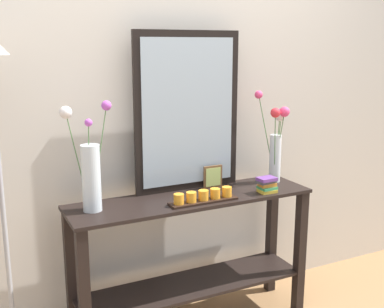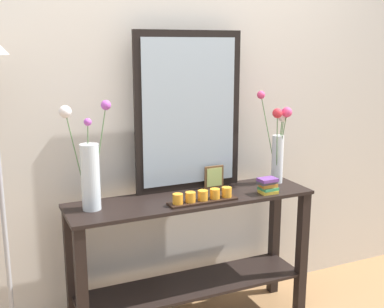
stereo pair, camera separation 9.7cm
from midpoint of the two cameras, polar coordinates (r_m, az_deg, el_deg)
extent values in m
cube|color=beige|center=(2.88, -1.56, 6.90)|extent=(6.40, 0.08, 2.70)
cube|color=black|center=(2.72, 1.02, -5.35)|extent=(1.42, 0.38, 0.02)
cube|color=black|center=(2.93, 0.98, -15.29)|extent=(1.36, 0.34, 0.02)
cube|color=black|center=(2.56, -11.82, -16.79)|extent=(0.06, 0.06, 0.79)
cube|color=black|center=(3.09, 13.81, -11.54)|extent=(0.06, 0.06, 0.79)
cube|color=black|center=(2.82, -13.20, -13.92)|extent=(0.06, 0.06, 0.79)
cube|color=black|center=(3.31, 10.59, -9.69)|extent=(0.06, 0.06, 0.79)
cube|color=black|center=(2.78, 0.60, 5.00)|extent=(0.65, 0.03, 0.92)
cube|color=#9EADB7|center=(2.76, 0.72, 4.97)|extent=(0.57, 0.00, 0.84)
cylinder|color=silver|center=(2.52, -10.92, -2.73)|extent=(0.10, 0.10, 0.35)
cylinder|color=#4C753D|center=(2.52, -9.97, -0.22)|extent=(0.11, 0.03, 0.52)
sphere|color=#B24CB7|center=(2.50, -9.13, 5.77)|extent=(0.05, 0.05, 0.05)
cylinder|color=#4C753D|center=(2.51, -11.17, -1.24)|extent=(0.02, 0.01, 0.44)
sphere|color=#B24CB7|center=(2.46, -11.21, 3.75)|extent=(0.04, 0.04, 0.04)
cylinder|color=#4C753D|center=(2.50, -12.43, -0.73)|extent=(0.09, 0.06, 0.50)
sphere|color=silver|center=(2.47, -13.78, 4.91)|extent=(0.06, 0.06, 0.06)
cylinder|color=silver|center=(3.02, 11.03, -0.61)|extent=(0.07, 0.07, 0.30)
cylinder|color=#4C753D|center=(3.00, 11.37, 0.80)|extent=(0.04, 0.01, 0.41)
sphere|color=#B24CB7|center=(2.98, 11.84, 4.73)|extent=(0.06, 0.06, 0.06)
cylinder|color=#4C753D|center=(3.00, 10.07, 1.91)|extent=(0.09, 0.08, 0.53)
sphere|color=#EA4275|center=(2.97, 9.15, 6.96)|extent=(0.05, 0.05, 0.05)
cylinder|color=#4C753D|center=(3.00, 11.24, 0.63)|extent=(0.02, 0.03, 0.40)
sphere|color=silver|center=(2.96, 11.63, 4.35)|extent=(0.06, 0.06, 0.06)
cylinder|color=#4C753D|center=(2.95, 11.01, 0.76)|extent=(0.05, 0.06, 0.43)
sphere|color=red|center=(2.88, 11.08, 4.79)|extent=(0.06, 0.06, 0.06)
cylinder|color=#4C753D|center=(2.98, 11.44, 0.87)|extent=(0.03, 0.07, 0.43)
sphere|color=#EA4275|center=(2.93, 12.18, 4.88)|extent=(0.06, 0.06, 0.06)
cube|color=black|center=(2.63, 2.34, -5.64)|extent=(0.39, 0.09, 0.01)
cylinder|color=orange|center=(2.56, -0.62, -5.36)|extent=(0.06, 0.06, 0.05)
cylinder|color=orange|center=(2.59, 0.88, -5.15)|extent=(0.06, 0.06, 0.05)
cylinder|color=orange|center=(2.62, 2.35, -4.94)|extent=(0.06, 0.06, 0.05)
cylinder|color=orange|center=(2.66, 3.78, -4.73)|extent=(0.06, 0.06, 0.05)
cylinder|color=orange|center=(2.69, 5.18, -4.53)|extent=(0.06, 0.06, 0.05)
cube|color=brown|center=(2.88, 3.59, -2.75)|extent=(0.12, 0.01, 0.14)
cube|color=#B4C665|center=(2.87, 3.66, -2.78)|extent=(0.10, 0.00, 0.11)
cube|color=gold|center=(2.83, 10.01, -4.43)|extent=(0.10, 0.08, 0.02)
cube|color=#388E56|center=(2.83, 10.03, -4.06)|extent=(0.10, 0.09, 0.02)
cube|color=orange|center=(2.82, 10.02, -3.69)|extent=(0.10, 0.07, 0.02)
cube|color=#424247|center=(2.81, 9.92, -3.34)|extent=(0.12, 0.08, 0.02)
cube|color=#663884|center=(2.80, 9.97, -3.04)|extent=(0.11, 0.08, 0.02)
cylinder|color=#9E9EA3|center=(2.52, -20.47, -7.38)|extent=(0.02, 0.02, 1.59)
camera|label=1|loc=(0.05, -88.96, 0.24)|focal=44.81mm
camera|label=2|loc=(0.05, 91.04, -0.24)|focal=44.81mm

